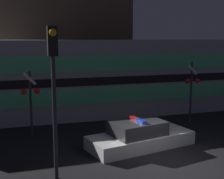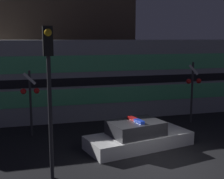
% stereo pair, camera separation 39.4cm
% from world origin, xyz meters
% --- Properties ---
extents(ground_plane, '(120.00, 120.00, 0.00)m').
position_xyz_m(ground_plane, '(0.00, 0.00, 0.00)').
color(ground_plane, black).
extents(train, '(19.51, 2.87, 4.40)m').
position_xyz_m(train, '(-1.04, 7.86, 2.20)').
color(train, '#999EA5').
rests_on(train, ground_plane).
extents(police_car, '(4.72, 2.67, 1.24)m').
position_xyz_m(police_car, '(-0.36, 1.95, 0.45)').
color(police_car, silver).
rests_on(police_car, ground_plane).
extents(crossing_signal_near, '(0.85, 0.32, 3.26)m').
position_xyz_m(crossing_signal_near, '(3.66, 4.65, 1.99)').
color(crossing_signal_near, '#2D2D33').
rests_on(crossing_signal_near, ground_plane).
extents(crossing_signal_far, '(0.85, 0.32, 3.06)m').
position_xyz_m(crossing_signal_far, '(-4.61, 4.60, 1.88)').
color(crossing_signal_far, '#2D2D33').
rests_on(crossing_signal_far, ground_plane).
extents(traffic_light_corner, '(0.30, 0.46, 4.87)m').
position_xyz_m(traffic_light_corner, '(-4.07, -0.09, 3.44)').
color(traffic_light_corner, '#2D2D33').
rests_on(traffic_light_corner, ground_plane).
extents(building_left, '(9.81, 4.68, 9.41)m').
position_xyz_m(building_left, '(-2.04, 13.81, 4.70)').
color(building_left, brown).
rests_on(building_left, ground_plane).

